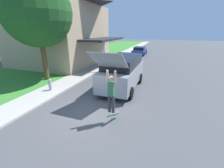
# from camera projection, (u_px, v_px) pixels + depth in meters

# --- Properties ---
(ground_plane) EXTENTS (120.00, 120.00, 0.00)m
(ground_plane) POSITION_uv_depth(u_px,v_px,m) (89.00, 111.00, 7.37)
(ground_plane) COLOR #49494C
(lawn) EXTENTS (10.00, 80.00, 0.08)m
(lawn) POSITION_uv_depth(u_px,v_px,m) (48.00, 69.00, 15.25)
(lawn) COLOR #387F2D
(lawn) RESTS_ON ground_plane
(sidewalk) EXTENTS (1.80, 80.00, 0.10)m
(sidewalk) POSITION_uv_depth(u_px,v_px,m) (86.00, 73.00, 13.81)
(sidewalk) COLOR #ADA89E
(sidewalk) RESTS_ON ground_plane
(house) EXTENTS (11.15, 9.67, 9.24)m
(house) POSITION_uv_depth(u_px,v_px,m) (59.00, 19.00, 16.45)
(house) COLOR tan
(house) RESTS_ON lawn
(lawn_tree_near) EXTENTS (4.78, 4.78, 7.25)m
(lawn_tree_near) POSITION_uv_depth(u_px,v_px,m) (37.00, 12.00, 10.29)
(lawn_tree_near) COLOR brown
(lawn_tree_near) RESTS_ON lawn
(suv_parked) EXTENTS (2.11, 5.56, 2.85)m
(suv_parked) POSITION_uv_depth(u_px,v_px,m) (123.00, 72.00, 9.95)
(suv_parked) COLOR gray
(suv_parked) RESTS_ON ground_plane
(car_down_street) EXTENTS (1.94, 4.02, 1.26)m
(car_down_street) POSITION_uv_depth(u_px,v_px,m) (140.00, 51.00, 23.90)
(car_down_street) COLOR navy
(car_down_street) RESTS_ON ground_plane
(skateboarder) EXTENTS (0.41, 0.21, 1.82)m
(skateboarder) POSITION_uv_depth(u_px,v_px,m) (111.00, 92.00, 6.05)
(skateboarder) COLOR #38383D
(skateboarder) RESTS_ON ground_plane
(skateboard) EXTENTS (0.38, 0.73, 0.40)m
(skateboard) POSITION_uv_depth(u_px,v_px,m) (113.00, 115.00, 6.48)
(skateboard) COLOR #337F3D
(skateboard) RESTS_ON ground_plane
(fire_hydrant) EXTENTS (0.20, 0.20, 0.75)m
(fire_hydrant) POSITION_uv_depth(u_px,v_px,m) (50.00, 85.00, 9.61)
(fire_hydrant) COLOR #99999E
(fire_hydrant) RESTS_ON sidewalk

